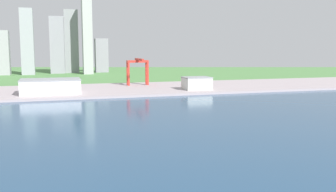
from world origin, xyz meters
name	(u,v)px	position (x,y,z in m)	size (l,w,h in m)	color
ground_plane	(108,122)	(0.00, 300.00, 0.00)	(2400.00, 2400.00, 0.00)	#4F8145
water_bay	(123,143)	(0.00, 240.00, 0.07)	(840.00, 360.00, 0.15)	navy
industrial_pier	(85,91)	(0.00, 490.00, 1.25)	(840.00, 140.00, 2.50)	#A4969A
port_crane_red	(138,65)	(70.25, 521.77, 28.19)	(27.61, 42.48, 34.93)	#B72D23
warehouse_main	(51,86)	(-38.02, 459.63, 10.33)	(61.60, 36.65, 15.61)	white
warehouse_annex	(197,83)	(125.24, 452.78, 9.87)	(31.02, 24.73, 14.70)	silver
distant_skyline	(47,45)	(-44.05, 819.54, 56.12)	(252.53, 71.97, 144.83)	#9FA0AA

